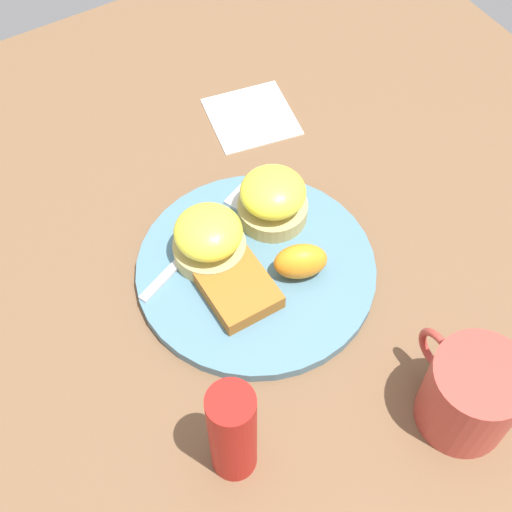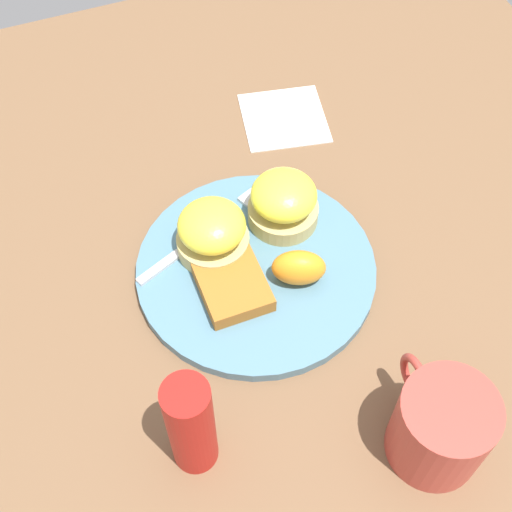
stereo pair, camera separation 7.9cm
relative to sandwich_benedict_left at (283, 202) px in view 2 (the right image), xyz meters
name	(u,v)px [view 2 (the right image)]	position (x,y,z in m)	size (l,w,h in m)	color
ground_plane	(256,273)	(-0.05, 0.05, -0.05)	(1.10, 1.10, 0.00)	brown
plate	(256,269)	(-0.05, 0.05, -0.04)	(0.27, 0.27, 0.01)	slate
sandwich_benedict_left	(283,202)	(0.00, 0.00, 0.00)	(0.08, 0.08, 0.07)	tan
sandwich_benedict_right	(212,232)	(-0.01, 0.09, 0.00)	(0.08, 0.08, 0.07)	tan
hashbrown_patty	(229,277)	(-0.06, 0.09, -0.02)	(0.11, 0.07, 0.02)	#A15F21
orange_wedge	(299,268)	(-0.09, 0.02, -0.01)	(0.06, 0.04, 0.04)	orange
fork	(216,226)	(0.02, 0.08, -0.03)	(0.09, 0.19, 0.00)	silver
cup	(440,427)	(-0.31, -0.03, 0.00)	(0.12, 0.09, 0.10)	#B23D33
napkin	(284,118)	(0.17, -0.07, -0.04)	(0.11, 0.11, 0.00)	white
condiment_bottle	(191,426)	(-0.23, 0.19, 0.02)	(0.04, 0.04, 0.14)	#B21914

